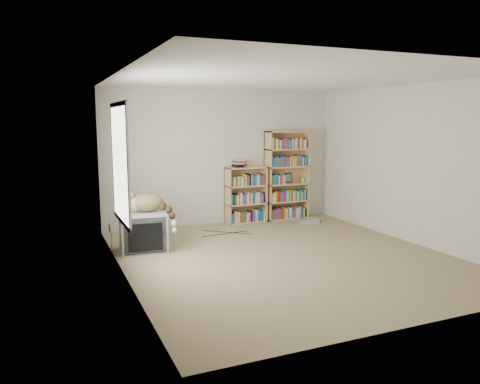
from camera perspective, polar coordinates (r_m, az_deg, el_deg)
name	(u,v)px	position (r m, az deg, el deg)	size (l,w,h in m)	color
floor	(285,257)	(6.79, 5.53, -7.87)	(4.50, 5.00, 0.01)	tan
wall_back	(222,157)	(8.81, -2.17, 4.24)	(4.50, 0.02, 2.50)	silver
wall_front	(420,197)	(4.54, 21.04, -0.52)	(4.50, 0.02, 2.50)	silver
wall_left	(122,178)	(5.81, -14.16, 1.69)	(0.02, 5.00, 2.50)	silver
wall_right	(412,164)	(7.88, 20.21, 3.19)	(0.02, 5.00, 2.50)	silver
ceiling	(288,78)	(6.54, 5.85, 13.63)	(4.50, 5.00, 0.02)	white
window	(120,164)	(6.00, -14.40, 3.33)	(0.02, 1.22, 1.52)	white
crt_tv	(143,232)	(7.17, -11.75, -4.76)	(0.71, 0.66, 0.58)	#9E9EA0
cat	(150,205)	(7.12, -10.88, -1.60)	(0.75, 0.61, 0.62)	#372516
bookcase_tall	(286,177)	(9.27, 5.69, 1.80)	(0.87, 0.30, 1.73)	tan
bookcase_short	(246,197)	(8.93, 0.70, -0.59)	(0.78, 0.30, 1.07)	tan
book_stack	(239,163)	(8.80, -0.17, 3.54)	(0.22, 0.28, 0.15)	#A61618
green_mug	(303,180)	(9.44, 7.67, 1.50)	(0.10, 0.10, 0.11)	#61CA39
framed_print	(288,178)	(9.39, 5.91, 1.75)	(0.15, 0.01, 0.19)	black
dvd_player	(308,221)	(9.04, 8.26, -3.47)	(0.38, 0.27, 0.09)	silver
wall_outlet	(110,227)	(7.42, -15.61, -4.18)	(0.01, 0.08, 0.13)	silver
floor_cables	(257,232)	(8.23, 2.06, -4.86)	(1.20, 0.70, 0.01)	black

